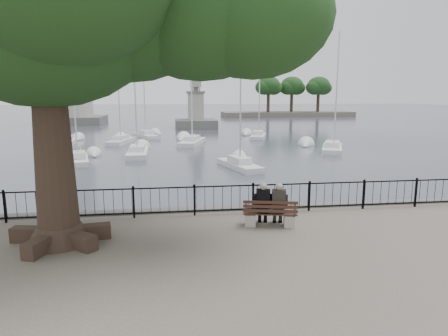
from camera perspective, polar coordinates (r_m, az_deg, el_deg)
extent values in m
cube|color=#514E49|center=(14.31, -0.27, -7.93)|extent=(200.00, 0.40, 1.20)
plane|color=#2D3542|center=(113.60, -6.73, 7.85)|extent=(260.00, 260.00, 0.00)
cube|color=black|center=(13.43, 0.00, -2.60)|extent=(22.00, 0.04, 0.04)
cube|color=black|center=(13.65, 0.00, -6.00)|extent=(22.00, 0.04, 0.04)
cube|color=gray|center=(12.54, 3.81, -7.35)|extent=(0.40, 0.47, 0.37)
cube|color=gray|center=(12.58, 9.30, -7.41)|extent=(0.40, 0.47, 0.37)
cube|color=#311C13|center=(12.47, 6.58, -6.40)|extent=(1.71, 0.80, 0.04)
cube|color=#311C13|center=(12.16, 6.64, -5.50)|extent=(1.62, 0.39, 0.37)
cube|color=black|center=(12.45, 5.57, -5.89)|extent=(0.38, 0.34, 0.22)
cube|color=black|center=(12.26, 5.61, -4.46)|extent=(0.44, 0.30, 0.55)
sphere|color=tan|center=(12.20, 5.64, -2.67)|extent=(0.21, 0.21, 0.21)
ellipsoid|color=#9E9E9E|center=(12.17, 5.64, -2.55)|extent=(0.22, 0.22, 0.19)
cube|color=black|center=(12.79, 5.53, -6.92)|extent=(0.37, 0.46, 0.41)
cube|color=black|center=(12.46, 7.77, -5.92)|extent=(0.38, 0.34, 0.22)
cube|color=black|center=(12.27, 7.83, -4.49)|extent=(0.44, 0.30, 0.55)
sphere|color=tan|center=(12.22, 7.87, -2.70)|extent=(0.21, 0.21, 0.21)
ellipsoid|color=#9E9E9E|center=(12.19, 7.88, -2.58)|extent=(0.22, 0.22, 0.19)
cube|color=black|center=(12.81, 7.67, -6.94)|extent=(0.37, 0.46, 0.41)
cone|color=black|center=(12.00, -22.38, -8.60)|extent=(1.76, 1.76, 0.52)
cone|color=black|center=(11.43, -23.37, 5.06)|extent=(1.14, 1.14, 6.22)
ellipsoid|color=#153614|center=(11.57, -24.47, 19.50)|extent=(6.01, 6.01, 4.69)
ellipsoid|color=#153614|center=(11.69, -14.00, 22.07)|extent=(5.39, 5.39, 4.20)
ellipsoid|color=#153614|center=(11.32, -3.41, 21.67)|extent=(4.77, 4.77, 3.72)
ellipsoid|color=#153614|center=(11.06, 4.24, 20.83)|extent=(4.15, 4.15, 3.23)
ellipsoid|color=#153614|center=(13.70, -26.29, 20.45)|extent=(4.77, 4.77, 3.72)
cube|color=#514E49|center=(74.41, -20.30, 6.41)|extent=(9.31, 9.31, 1.40)
cone|color=gray|center=(74.62, -20.88, 15.29)|extent=(5.96, 5.96, 22.34)
cube|color=#514E49|center=(60.75, -4.04, 6.26)|extent=(6.13, 6.13, 1.40)
cube|color=gray|center=(60.62, -4.07, 8.66)|extent=(2.25, 2.65, 4.09)
cube|color=#514E49|center=(60.59, -4.10, 10.73)|extent=(2.65, 3.06, 0.30)
cube|color=gray|center=(60.90, -4.12, 11.54)|extent=(1.33, 2.25, 1.43)
cube|color=gray|center=(59.90, -4.07, 12.25)|extent=(1.53, 1.02, 1.63)
sphere|color=gray|center=(59.54, -4.06, 13.34)|extent=(1.74, 1.74, 1.74)
cube|color=silver|center=(31.86, -20.03, 0.94)|extent=(2.34, 4.95, 0.53)
cube|color=silver|center=(31.78, -20.08, 1.83)|extent=(1.37, 2.11, 0.40)
cylinder|color=silver|center=(31.22, -20.69, 9.62)|extent=(0.11, 0.11, 9.04)
cube|color=silver|center=(34.17, -12.23, 1.95)|extent=(1.71, 5.77, 0.64)
cube|color=silver|center=(34.10, -12.26, 2.78)|extent=(1.22, 2.36, 0.48)
cylinder|color=silver|center=(33.52, -12.69, 12.47)|extent=(0.13, 0.13, 11.87)
cube|color=silver|center=(27.64, 2.21, 0.21)|extent=(2.65, 5.13, 0.55)
cube|color=silver|center=(27.56, 2.21, 1.23)|extent=(1.51, 2.21, 0.41)
cylinder|color=silver|center=(26.93, 2.38, 9.86)|extent=(0.11, 0.11, 8.68)
cube|color=silver|center=(37.37, 15.19, 2.53)|extent=(3.87, 6.11, 0.66)
cube|color=silver|center=(37.31, 15.23, 3.29)|extent=(2.07, 2.70, 0.49)
cylinder|color=silver|center=(36.75, 15.79, 10.62)|extent=(0.13, 0.13, 9.94)
cube|color=silver|center=(44.54, -21.48, 3.39)|extent=(2.06, 5.40, 0.58)
cube|color=silver|center=(44.49, -21.52, 4.03)|extent=(1.31, 2.25, 0.44)
cylinder|color=silver|center=(43.99, -22.07, 10.73)|extent=(0.12, 0.12, 10.81)
cube|color=silver|center=(41.05, -4.58, 3.54)|extent=(3.28, 6.38, 0.68)
cube|color=silver|center=(40.99, -4.59, 4.24)|extent=(1.87, 2.75, 0.51)
cylinder|color=silver|center=(40.42, -4.68, 11.92)|extent=(0.14, 0.14, 11.35)
cube|color=silver|center=(47.11, 4.90, 4.43)|extent=(2.98, 5.57, 0.60)
cube|color=silver|center=(47.06, 4.91, 5.03)|extent=(1.68, 2.41, 0.45)
cylinder|color=silver|center=(46.56, 5.08, 10.57)|extent=(0.12, 0.12, 9.49)
cube|color=silver|center=(48.27, -11.10, 4.42)|extent=(3.57, 5.48, 0.59)
cube|color=silver|center=(48.22, -11.12, 5.01)|extent=(1.89, 2.43, 0.45)
cylinder|color=silver|center=(47.73, -11.37, 11.34)|extent=(0.12, 0.12, 11.03)
cube|color=silver|center=(43.27, -14.46, 3.60)|extent=(2.64, 5.65, 0.61)
cube|color=silver|center=(43.22, -14.49, 4.26)|extent=(1.56, 2.41, 0.45)
cylinder|color=silver|center=(42.69, -14.85, 10.83)|extent=(0.12, 0.12, 10.30)
cube|color=#595148|center=(94.44, 8.98, 7.59)|extent=(30.00, 8.00, 1.20)
cylinder|color=black|center=(91.12, 6.33, 9.13)|extent=(0.70, 0.70, 4.00)
ellipsoid|color=#153614|center=(91.12, 6.38, 11.64)|extent=(5.20, 5.20, 4.16)
cylinder|color=black|center=(94.65, 9.61, 9.09)|extent=(0.70, 0.70, 4.00)
ellipsoid|color=#153614|center=(94.64, 9.69, 11.51)|extent=(5.20, 5.20, 4.16)
cylinder|color=black|center=(95.64, 13.27, 8.97)|extent=(0.70, 0.70, 4.00)
ellipsoid|color=#153614|center=(95.64, 13.37, 11.37)|extent=(5.20, 5.20, 4.16)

